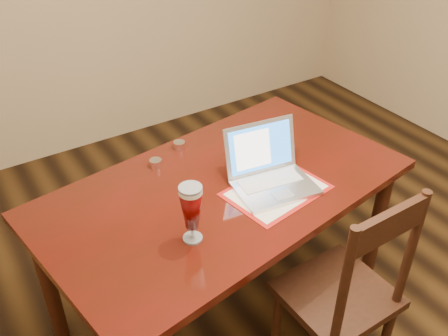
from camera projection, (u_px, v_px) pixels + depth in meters
dining_table at (225, 201)px, 2.37m from camera, size 1.85×1.22×1.07m
dining_chair at (344, 294)px, 2.17m from camera, size 0.46×0.44×1.07m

